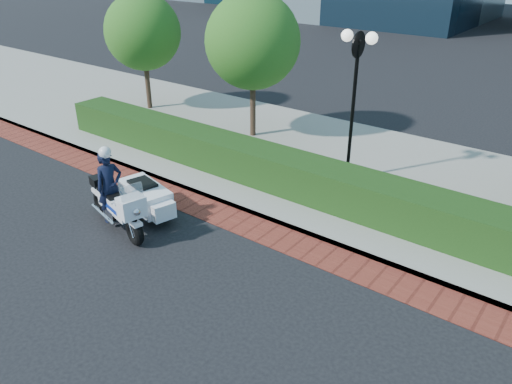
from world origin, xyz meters
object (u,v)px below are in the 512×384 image
Objects in this scene: tree_a at (143,32)px; lamppost at (355,84)px; tree_b at (253,41)px; police_motorcycle at (127,197)px.

lamppost is at bearing -7.41° from tree_a.
tree_b is 1.90× the size of police_motorcycle.
lamppost is 6.68m from police_motorcycle.
tree_a is (-10.00, 1.30, 0.26)m from lamppost.
tree_a reaches higher than police_motorcycle.
tree_a is 9.80m from police_motorcycle.
tree_a is at bearing 149.14° from police_motorcycle.
lamppost is 0.86× the size of tree_b.
lamppost is at bearing -16.11° from tree_b.
tree_b reaches higher than police_motorcycle.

